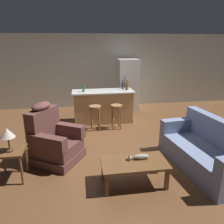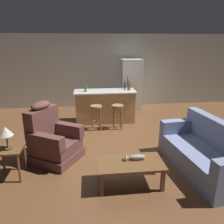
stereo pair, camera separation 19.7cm
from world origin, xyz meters
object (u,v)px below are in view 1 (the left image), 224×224
Objects in this scene: recliner_near_lamp at (54,141)px; coffee_table at (134,165)px; bottle_short_amber at (127,86)px; refrigerator at (128,85)px; bottle_wine_dark at (123,85)px; table_lamp at (7,134)px; couch at (206,151)px; bar_stool_left at (95,113)px; fish_figurine at (139,157)px; end_table at (11,155)px; bar_stool_right at (116,112)px; bottle_tall_green at (83,89)px; kitchen_island at (103,106)px.

coffee_table is at bearing -5.35° from recliner_near_lamp.
refrigerator is at bearing 75.56° from bottle_short_amber.
coffee_table is 3.97× the size of bottle_wine_dark.
couch is at bearing -2.14° from table_lamp.
fish_figurine is at bearing -77.65° from bar_stool_left.
end_table is 3.88m from bottle_wine_dark.
bar_stool_right is at bearing -111.75° from refrigerator.
bottle_wine_dark reaches higher than bar_stool_right.
table_lamp reaches higher than fish_figurine.
fish_figurine is 0.17× the size of couch.
couch is 4.14m from refrigerator.
bottle_wine_dark is at bearing 67.80° from bar_stool_right.
fish_figurine is at bearing -10.41° from end_table.
table_lamp is 1.63× the size of bottle_tall_green.
recliner_near_lamp reaches higher than bar_stool_left.
refrigerator is at bearing 78.70° from coffee_table.
kitchen_island reaches higher than end_table.
recliner_near_lamp reaches higher than kitchen_island.
recliner_near_lamp is at bearing -128.88° from bottle_wine_dark.
fish_figurine is at bearing -96.55° from bottle_wine_dark.
recliner_near_lamp is at bearing -124.23° from refrigerator.
fish_figurine is 3.10m from kitchen_island.
kitchen_island is at bearing 90.57° from recliner_near_lamp.
bar_stool_right is 1.17m from bottle_tall_green.
bar_stool_right is at bearing 0.00° from bar_stool_left.
kitchen_island is at bearing 65.43° from bar_stool_left.
bar_stool_right is at bearing 43.25° from end_table.
couch is at bearing -49.38° from bar_stool_left.
bottle_tall_green is (-0.57, -0.08, 0.57)m from kitchen_island.
fish_figurine is at bearing -74.83° from bottle_tall_green.
bottle_tall_green reaches higher than coffee_table.
bottle_wine_dark is (1.19, 0.27, 0.01)m from bottle_tall_green.
bar_stool_right is at bearing 86.82° from coffee_table.
bottle_wine_dark reaches higher than recliner_near_lamp.
couch is at bearing -59.16° from bar_stool_right.
bottle_wine_dark reaches higher than fish_figurine.
refrigerator reaches higher than bottle_wine_dark.
bar_stool_left is at bearing -114.57° from kitchen_island.
bar_stool_left is (0.96, 1.50, 0.05)m from recliner_near_lamp.
bar_stool_right reaches higher than coffee_table.
end_table is at bearing 167.41° from coffee_table.
recliner_near_lamp is (-1.40, 1.02, 0.06)m from coffee_table.
refrigerator reaches higher than table_lamp.
couch is 1.65× the size of recliner_near_lamp.
end_table is 3.00m from bottle_tall_green.
end_table is 0.32× the size of refrigerator.
kitchen_island reaches higher than coffee_table.
refrigerator is (0.77, 4.29, 0.42)m from fish_figurine.
bar_stool_right is (2.20, 2.07, 0.01)m from end_table.
fish_figurine is 0.50× the size of bar_stool_left.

